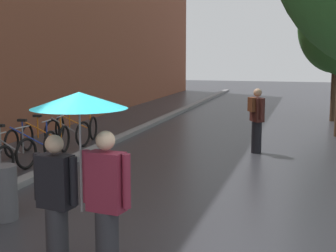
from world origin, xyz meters
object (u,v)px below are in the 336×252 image
parked_bicycle_4 (45,137)px  couple_under_umbrella (81,161)px  parked_bicycle_6 (76,127)px  parked_bicycle_2 (8,150)px  parked_bicycle_3 (31,143)px  pedestrian_walking_midground (256,119)px  parked_bicycle_5 (67,132)px  litter_bin (3,193)px

parked_bicycle_4 → couple_under_umbrella: 7.83m
parked_bicycle_6 → couple_under_umbrella: 9.47m
parked_bicycle_2 → couple_under_umbrella: size_ratio=0.55×
parked_bicycle_3 → pedestrian_walking_midground: bearing=22.9°
parked_bicycle_5 → couple_under_umbrella: (4.04, -7.49, 1.01)m
couple_under_umbrella → parked_bicycle_4: bearing=122.6°
parked_bicycle_2 → parked_bicycle_5: (0.05, 2.76, 0.00)m
parked_bicycle_2 → parked_bicycle_5: same height
pedestrian_walking_midground → litter_bin: bearing=-116.8°
parked_bicycle_6 → pedestrian_walking_midground: (5.31, -0.55, 0.50)m
parked_bicycle_2 → parked_bicycle_3: same height
parked_bicycle_2 → parked_bicycle_6: 3.69m
parked_bicycle_3 → parked_bicycle_4: bearing=95.8°
parked_bicycle_5 → parked_bicycle_3: bearing=-91.6°
parked_bicycle_3 → parked_bicycle_5: (0.05, 1.81, 0.00)m
pedestrian_walking_midground → couple_under_umbrella: bearing=-97.9°
parked_bicycle_5 → parked_bicycle_6: 0.94m
parked_bicycle_5 → litter_bin: (1.95, -5.92, 0.05)m
litter_bin → pedestrian_walking_midground: 7.07m
parked_bicycle_3 → parked_bicycle_4: 0.86m
pedestrian_walking_midground → parked_bicycle_6: bearing=174.1°
parked_bicycle_2 → litter_bin: bearing=-57.6°
parked_bicycle_4 → couple_under_umbrella: bearing=-57.4°
couple_under_umbrella → parked_bicycle_6: bearing=116.6°
parked_bicycle_6 → parked_bicycle_3: bearing=-87.3°
parked_bicycle_5 → parked_bicycle_6: size_ratio=1.00×
parked_bicycle_2 → pedestrian_walking_midground: pedestrian_walking_midground is taller
parked_bicycle_3 → pedestrian_walking_midground: 5.64m
parked_bicycle_3 → pedestrian_walking_midground: pedestrian_walking_midground is taller
parked_bicycle_3 → pedestrian_walking_midground: size_ratio=0.68×
couple_under_umbrella → pedestrian_walking_midground: bearing=82.1°
couple_under_umbrella → pedestrian_walking_midground: (1.08, 7.87, -0.50)m
parked_bicycle_6 → litter_bin: 7.17m
parked_bicycle_3 → pedestrian_walking_midground: (5.18, 2.18, 0.50)m
parked_bicycle_3 → litter_bin: 4.57m
parked_bicycle_5 → parked_bicycle_6: (-0.18, 0.92, 0.00)m
parked_bicycle_3 → parked_bicycle_5: size_ratio=0.96×
parked_bicycle_4 → couple_under_umbrella: size_ratio=0.54×
parked_bicycle_2 → parked_bicycle_6: bearing=92.1°
litter_bin → parked_bicycle_2: bearing=122.4°
parked_bicycle_5 → pedestrian_walking_midground: 5.16m
litter_bin → pedestrian_walking_midground: pedestrian_walking_midground is taller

